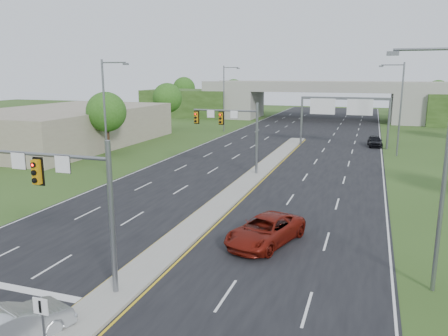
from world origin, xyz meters
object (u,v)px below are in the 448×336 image
Objects in this scene: sign_gantry at (343,108)px; car_far_c at (375,141)px; keep_right_sign at (42,316)px; car_silver at (8,329)px; signal_mast_far at (234,126)px; signal_mast_near at (65,189)px; car_far_a at (265,230)px; overpass at (321,103)px.

sign_gantry reaches higher than car_far_c.
car_far_c is (11.00, 51.18, -0.76)m from keep_right_sign.
car_silver is at bearing -176.84° from keep_right_sign.
sign_gantry is at bearing 65.89° from signal_mast_far.
signal_mast_far is at bearing 90.00° from signal_mast_near.
car_silver is at bearing -99.60° from car_far_a.
keep_right_sign is at bearing -90.00° from overpass.
overpass is (2.26, 80.07, -1.17)m from signal_mast_near.
signal_mast_far reaches higher than sign_gantry.
signal_mast_far is 0.09× the size of overpass.
car_far_c is (13.26, 46.72, -3.97)m from signal_mast_near.
car_far_c is at bearing 98.51° from car_far_a.
car_silver is at bearing -109.44° from car_far_c.
keep_right_sign is at bearing -107.86° from car_far_c.
signal_mast_far is 29.81m from car_silver.
car_silver reaches higher than car_far_c.
keep_right_sign is 1.67m from car_silver.
sign_gantry is at bearing -163.89° from car_far_c.
signal_mast_near is 0.09× the size of overpass.
keep_right_sign is 50.04m from sign_gantry.
keep_right_sign reaches higher than car_far_c.
sign_gantry is at bearing 104.72° from car_far_a.
signal_mast_far is at bearing -127.14° from car_far_c.
signal_mast_near reaches higher than car_far_a.
car_far_c is (4.32, 1.73, -4.49)m from sign_gantry.
signal_mast_near is at bearing -61.68° from car_silver.
sign_gantry is 35.75m from overpass.
signal_mast_far is at bearing 130.48° from car_far_a.
signal_mast_near is 45.88m from sign_gantry.
keep_right_sign is 0.48× the size of car_silver.
keep_right_sign is 52.35m from car_far_c.
car_far_c is (13.26, 21.72, -3.97)m from signal_mast_far.
overpass is at bearing 111.35° from car_far_a.
signal_mast_far reaches higher than car_far_a.
car_silver is 0.80× the size of car_far_a.
sign_gantry is at bearing 78.75° from signal_mast_near.
car_far_a reaches higher than car_silver.
sign_gantry is 2.51× the size of car_silver.
signal_mast_near reaches higher than keep_right_sign.
car_silver is at bearing -91.02° from overpass.
keep_right_sign is (2.26, -4.45, -3.21)m from signal_mast_near.
overpass is at bearing 88.38° from signal_mast_near.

